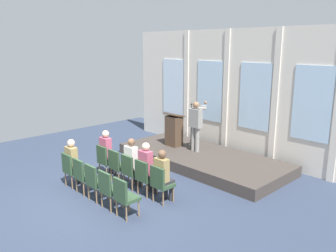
% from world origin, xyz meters
% --- Properties ---
extents(ground_plane, '(14.15, 14.15, 0.00)m').
position_xyz_m(ground_plane, '(0.00, 0.00, 0.00)').
color(ground_plane, '#2D384C').
extents(rear_partition, '(9.34, 0.14, 4.30)m').
position_xyz_m(rear_partition, '(0.04, 5.44, 2.15)').
color(rear_partition, silver).
rests_on(rear_partition, ground).
extents(stage_platform, '(5.58, 2.46, 0.33)m').
position_xyz_m(stage_platform, '(0.00, 3.91, 0.17)').
color(stage_platform, '#3F3833').
rests_on(stage_platform, ground).
extents(speaker, '(0.50, 0.69, 1.66)m').
position_xyz_m(speaker, '(-0.34, 4.00, 1.29)').
color(speaker, gray).
rests_on(speaker, stage_platform).
extents(mic_stand, '(0.28, 0.28, 1.55)m').
position_xyz_m(mic_stand, '(-0.63, 4.09, 0.67)').
color(mic_stand, black).
rests_on(mic_stand, stage_platform).
extents(lectern, '(0.60, 0.48, 1.16)m').
position_xyz_m(lectern, '(-1.28, 3.92, 0.88)').
color(lectern, '#4C3828').
rests_on(lectern, stage_platform).
extents(chair_r0_c0, '(0.46, 0.44, 0.94)m').
position_xyz_m(chair_r0_c0, '(-1.19, 1.03, 0.53)').
color(chair_r0_c0, olive).
rests_on(chair_r0_c0, ground).
extents(audience_r0_c0, '(0.36, 0.39, 1.38)m').
position_xyz_m(audience_r0_c0, '(-1.19, 1.11, 0.76)').
color(audience_r0_c0, '#2D2D33').
rests_on(audience_r0_c0, ground).
extents(chair_r0_c1, '(0.46, 0.44, 0.94)m').
position_xyz_m(chair_r0_c1, '(-0.60, 1.03, 0.53)').
color(chair_r0_c1, olive).
rests_on(chair_r0_c1, ground).
extents(chair_r0_c2, '(0.46, 0.44, 0.94)m').
position_xyz_m(chair_r0_c2, '(0.00, 1.03, 0.53)').
color(chair_r0_c2, olive).
rests_on(chair_r0_c2, ground).
extents(audience_r0_c2, '(0.36, 0.39, 1.38)m').
position_xyz_m(audience_r0_c2, '(0.00, 1.11, 0.76)').
color(audience_r0_c2, '#2D2D33').
rests_on(audience_r0_c2, ground).
extents(chair_r0_c3, '(0.46, 0.44, 0.94)m').
position_xyz_m(chair_r0_c3, '(0.60, 1.03, 0.53)').
color(chair_r0_c3, olive).
rests_on(chair_r0_c3, ground).
extents(audience_r0_c3, '(0.36, 0.39, 1.39)m').
position_xyz_m(audience_r0_c3, '(0.60, 1.11, 0.77)').
color(audience_r0_c3, '#2D2D33').
rests_on(audience_r0_c3, ground).
extents(chair_r0_c4, '(0.46, 0.44, 0.94)m').
position_xyz_m(chair_r0_c4, '(1.19, 1.03, 0.53)').
color(chair_r0_c4, olive).
rests_on(chair_r0_c4, ground).
extents(audience_r0_c4, '(0.36, 0.39, 1.33)m').
position_xyz_m(audience_r0_c4, '(1.19, 1.11, 0.74)').
color(audience_r0_c4, '#2D2D33').
rests_on(audience_r0_c4, ground).
extents(chair_r1_c0, '(0.46, 0.44, 0.94)m').
position_xyz_m(chair_r1_c0, '(-1.19, -0.06, 0.53)').
color(chair_r1_c0, olive).
rests_on(chair_r1_c0, ground).
extents(audience_r1_c0, '(0.36, 0.39, 1.32)m').
position_xyz_m(audience_r1_c0, '(-1.19, 0.02, 0.73)').
color(audience_r1_c0, '#2D2D33').
rests_on(audience_r1_c0, ground).
extents(chair_r1_c1, '(0.46, 0.44, 0.94)m').
position_xyz_m(chair_r1_c1, '(-0.60, -0.06, 0.53)').
color(chair_r1_c1, olive).
rests_on(chair_r1_c1, ground).
extents(chair_r1_c2, '(0.46, 0.44, 0.94)m').
position_xyz_m(chair_r1_c2, '(0.00, -0.06, 0.53)').
color(chair_r1_c2, olive).
rests_on(chair_r1_c2, ground).
extents(chair_r1_c3, '(0.46, 0.44, 0.94)m').
position_xyz_m(chair_r1_c3, '(0.60, -0.06, 0.53)').
color(chair_r1_c3, olive).
rests_on(chair_r1_c3, ground).
extents(chair_r1_c4, '(0.46, 0.44, 0.94)m').
position_xyz_m(chair_r1_c4, '(1.19, -0.06, 0.53)').
color(chair_r1_c4, olive).
rests_on(chair_r1_c4, ground).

